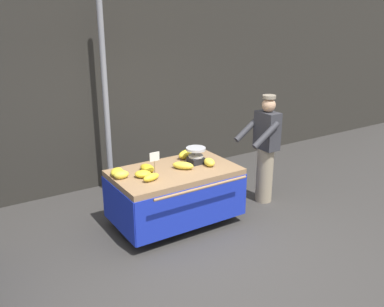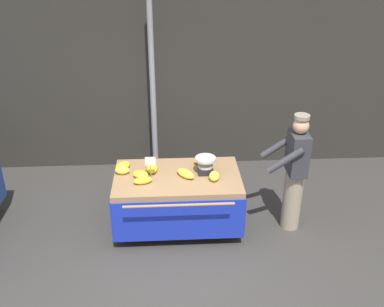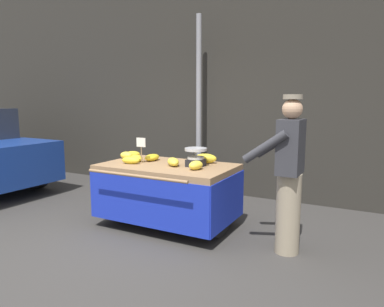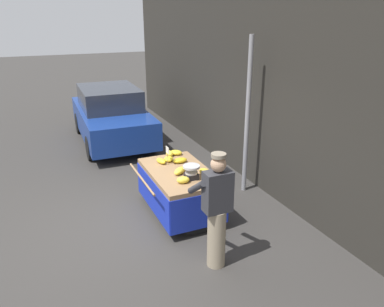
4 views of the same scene
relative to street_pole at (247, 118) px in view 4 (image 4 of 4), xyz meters
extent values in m
plane|color=#383533|center=(0.29, -2.54, -1.53)|extent=(60.00, 60.00, 0.00)
cube|color=#2D2B26|center=(0.29, 0.47, 0.62)|extent=(16.00, 0.24, 4.30)
cylinder|color=gray|center=(0.00, 0.00, 0.00)|extent=(0.09, 0.09, 3.06)
cube|color=#93704C|center=(0.34, -1.55, -0.74)|extent=(1.71, 1.02, 0.08)
cylinder|color=black|center=(-0.44, -1.55, -1.14)|extent=(0.05, 0.78, 0.78)
cylinder|color=#B7B7BC|center=(-0.47, -1.55, -1.14)|extent=(0.01, 0.14, 0.14)
cylinder|color=black|center=(1.11, -1.55, -1.14)|extent=(0.05, 0.78, 0.78)
cylinder|color=#B7B7BC|center=(1.14, -1.55, -1.14)|extent=(0.01, 0.14, 0.14)
cylinder|color=#4C4742|center=(0.34, -1.12, -1.16)|extent=(0.05, 0.05, 0.75)
cube|color=#192DB2|center=(0.34, -2.06, -1.08)|extent=(1.71, 0.02, 0.60)
cube|color=#192DB2|center=(0.34, -1.04, -1.08)|extent=(1.71, 0.02, 0.60)
cube|color=#192DB2|center=(-0.52, -1.55, -1.08)|extent=(0.02, 1.02, 0.60)
cube|color=#192DB2|center=(1.19, -1.55, -1.08)|extent=(0.02, 1.02, 0.60)
cylinder|color=#93704C|center=(0.34, -2.24, -0.72)|extent=(1.37, 0.04, 0.04)
cube|color=black|center=(0.72, -1.49, -0.66)|extent=(0.20, 0.20, 0.09)
cylinder|color=#B7B7BC|center=(0.72, -1.49, -0.56)|extent=(0.02, 0.02, 0.11)
cylinder|color=#B7B7BC|center=(0.72, -1.49, -0.48)|extent=(0.28, 0.28, 0.04)
cylinder|color=#B7B7BC|center=(0.72, -1.49, -0.59)|extent=(0.21, 0.21, 0.03)
cylinder|color=#997A51|center=(-0.01, -1.64, -0.59)|extent=(0.01, 0.01, 0.22)
cube|color=white|center=(-0.01, -1.64, -0.42)|extent=(0.14, 0.01, 0.12)
ellipsoid|color=yellow|center=(-0.41, -1.32, -0.65)|extent=(0.27, 0.29, 0.10)
ellipsoid|color=yellow|center=(-0.15, -1.57, -0.66)|extent=(0.27, 0.25, 0.09)
ellipsoid|color=gold|center=(-0.01, -1.40, -0.66)|extent=(0.16, 0.27, 0.09)
ellipsoid|color=yellow|center=(-0.41, -1.46, -0.65)|extent=(0.21, 0.15, 0.11)
ellipsoid|color=yellow|center=(0.82, -1.69, -0.65)|extent=(0.17, 0.23, 0.11)
ellipsoid|color=yellow|center=(-0.12, -1.73, -0.65)|extent=(0.26, 0.17, 0.09)
ellipsoid|color=yellow|center=(0.45, -1.59, -0.65)|extent=(0.30, 0.32, 0.10)
ellipsoid|color=yellow|center=(0.73, -1.23, -0.64)|extent=(0.32, 0.21, 0.13)
cylinder|color=gray|center=(1.93, -1.64, -1.09)|extent=(0.26, 0.26, 0.88)
cube|color=#333338|center=(1.93, -1.64, -0.36)|extent=(0.23, 0.38, 0.58)
sphere|color=tan|center=(1.93, -1.64, 0.03)|extent=(0.21, 0.21, 0.21)
cylinder|color=gray|center=(1.93, -1.64, 0.16)|extent=(0.20, 0.20, 0.05)
cylinder|color=#333338|center=(1.71, -1.85, -0.35)|extent=(0.48, 0.09, 0.37)
cylinder|color=#333338|center=(1.72, -1.43, -0.35)|extent=(0.48, 0.09, 0.37)
cube|color=navy|center=(-4.18, -1.76, -0.93)|extent=(3.94, 1.80, 0.70)
cube|color=#2D333D|center=(-4.33, -1.75, -0.30)|extent=(2.07, 1.55, 0.56)
cylinder|color=black|center=(-2.95, -1.01, -1.23)|extent=(0.60, 0.20, 0.60)
cylinder|color=black|center=(-3.00, -2.57, -1.23)|extent=(0.60, 0.20, 0.60)
cylinder|color=black|center=(-5.37, -0.95, -1.23)|extent=(0.60, 0.20, 0.60)
cylinder|color=black|center=(-5.41, -2.51, -1.23)|extent=(0.60, 0.20, 0.60)
camera|label=1|loc=(-2.34, -6.17, 1.33)|focal=38.88mm
camera|label=2|loc=(0.24, -6.81, 2.34)|focal=41.95mm
camera|label=3|loc=(2.74, -5.37, 0.12)|focal=32.90mm
camera|label=4|loc=(5.87, -3.76, 1.87)|focal=34.69mm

